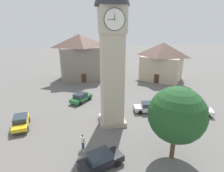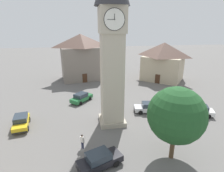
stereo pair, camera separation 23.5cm
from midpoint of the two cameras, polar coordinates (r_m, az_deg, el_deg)
The scene contains 11 objects.
ground_plane at distance 24.51m, azimuth 0.28°, elevation -11.51°, with size 200.00×200.00×0.00m, color #605E5B.
clock_tower at distance 21.28m, azimuth 0.33°, elevation 18.00°, with size 3.99×3.99×20.66m.
car_blue_kerb at distance 27.43m, azimuth 11.82°, elevation -6.74°, with size 4.36×2.40×1.53m.
car_silver_kerb at distance 28.94m, azimuth 26.20°, elevation -6.97°, with size 4.46×3.13×1.53m.
car_red_corner at distance 30.96m, azimuth -9.55°, elevation -3.63°, with size 4.01×4.20×1.53m.
car_white_side at distance 25.84m, azimuth -26.87°, elevation -10.10°, with size 2.37×4.36×1.53m.
car_black_far at distance 17.49m, azimuth -3.57°, elevation -22.51°, with size 4.46×3.11×1.53m.
pedestrian at distance 19.56m, azimuth -9.16°, elevation -16.81°, with size 0.44×0.40×1.69m.
tree at distance 17.36m, azimuth 20.24°, elevation -8.76°, with size 5.25×5.25×7.26m.
building_shop_left at distance 43.78m, azimuth -9.64°, elevation 9.23°, with size 10.64×8.44×10.78m.
building_terrace_right at distance 44.33m, azimuth 16.19°, elevation 7.64°, with size 11.80×11.60×8.90m.
Camera 2 is at (3.64, 20.97, 12.17)m, focal length 28.53 mm.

